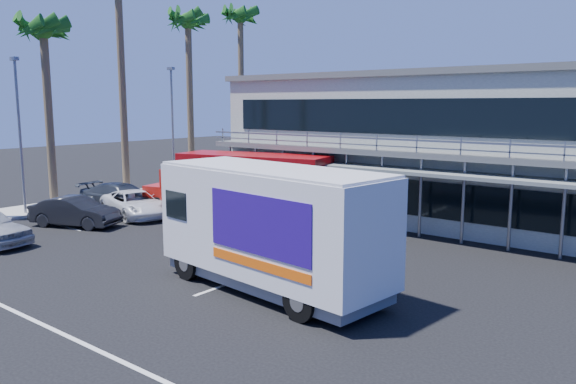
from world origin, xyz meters
The scene contains 14 objects.
ground centered at (0.00, 0.00, 0.00)m, with size 120.00×120.00×0.00m, color black.
building centered at (3.00, 14.94, 3.66)m, with size 22.40×12.00×7.30m.
curb_strip centered at (-15.00, 6.00, 0.08)m, with size 3.00×32.00×0.16m, color #A5A399.
palm_c centered at (-14.90, 3.00, 9.21)m, with size 2.80×2.80×10.75m.
palm_e centered at (-14.70, 13.00, 10.57)m, with size 2.80×2.80×12.25m.
palm_f centered at (-15.10, 18.50, 11.47)m, with size 2.80×2.80×13.25m.
light_pole_near centered at (-14.20, 1.00, 4.50)m, with size 0.50×0.25×8.09m.
light_pole_far centered at (-14.20, 11.00, 4.50)m, with size 0.50×0.25×8.09m.
red_truck centered at (-4.67, 7.26, 1.82)m, with size 10.13×4.39×3.32m.
white_van centered at (3.50, -0.13, 2.05)m, with size 8.17×3.60×3.86m.
parked_car_b centered at (-9.80, 1.20, 0.71)m, with size 1.49×4.28×1.41m, color black.
parked_car_c centered at (-9.50, 4.40, 0.67)m, with size 2.23×4.83×1.34m, color silver.
parked_car_d centered at (-11.43, 4.99, 0.74)m, with size 2.07×5.10×1.48m, color #2B313A.
parked_car_e centered at (-9.50, 10.80, 0.75)m, with size 1.77×4.39×1.50m, color gray.
Camera 1 is at (14.35, -13.01, 5.75)m, focal length 35.00 mm.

